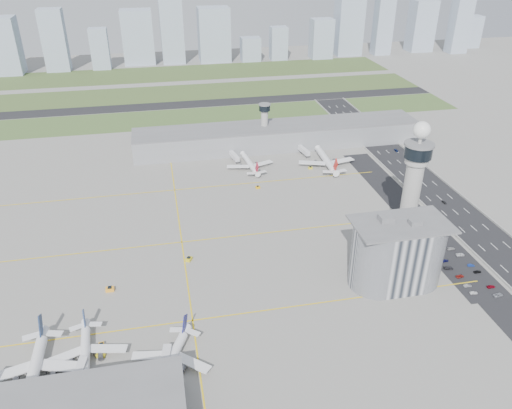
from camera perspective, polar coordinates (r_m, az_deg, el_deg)
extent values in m
plane|color=gray|center=(239.45, 1.70, -7.12)|extent=(1000.00, 1000.00, 0.00)
cube|color=#44612E|center=(437.37, -7.73, 9.82)|extent=(480.00, 50.00, 0.08)
cube|color=#3F582A|center=(508.85, -8.46, 12.48)|extent=(480.00, 60.00, 0.08)
cube|color=#3F5327|center=(586.06, -9.05, 14.60)|extent=(480.00, 70.00, 0.08)
cube|color=black|center=(472.49, -8.11, 11.24)|extent=(480.00, 22.00, 0.10)
cube|color=black|center=(284.85, 24.90, -3.71)|extent=(28.00, 500.00, 0.10)
cube|color=#9E9E99|center=(276.89, 22.56, -4.00)|extent=(0.60, 500.00, 1.20)
cube|color=#9E9E99|center=(292.73, 27.16, -3.25)|extent=(0.60, 500.00, 1.20)
cube|color=black|center=(264.66, 21.66, -5.55)|extent=(18.00, 260.00, 0.08)
cube|color=black|center=(255.67, 22.65, -7.06)|extent=(20.00, 44.00, 0.10)
cube|color=yellow|center=(211.77, -7.25, -13.02)|extent=(260.00, 0.60, 0.01)
cube|color=yellow|center=(259.72, -8.47, -4.28)|extent=(260.00, 0.60, 0.01)
cube|color=yellow|center=(311.87, -9.28, 1.64)|extent=(260.00, 0.60, 0.01)
cube|color=yellow|center=(259.72, -8.47, -4.28)|extent=(0.60, 260.00, 0.01)
cylinder|color=#ADAAA5|center=(257.03, 17.19, 0.48)|extent=(8.40, 8.40, 48.00)
cylinder|color=#ADAAA5|center=(247.84, 17.92, 4.96)|extent=(11.00, 11.00, 4.00)
cylinder|color=black|center=(246.35, 18.06, 5.81)|extent=(13.00, 13.00, 6.00)
cylinder|color=slate|center=(245.08, 18.18, 6.56)|extent=(14.00, 14.00, 1.00)
cylinder|color=#ADAAA5|center=(244.21, 18.27, 7.10)|extent=(1.60, 1.60, 5.00)
sphere|color=white|center=(242.69, 18.43, 8.09)|extent=(8.00, 8.00, 8.00)
cylinder|color=#ADAAA5|center=(369.17, 0.97, 8.77)|extent=(5.00, 5.00, 28.00)
cylinder|color=black|center=(364.30, 0.99, 10.99)|extent=(8.00, 8.00, 4.00)
cylinder|color=slate|center=(363.55, 0.99, 11.37)|extent=(8.60, 8.60, 0.80)
cube|color=#B2B2B7|center=(230.29, 15.80, -5.44)|extent=(18.00, 24.00, 30.00)
cylinder|color=#B2B2B7|center=(226.61, 13.76, -5.75)|extent=(24.00, 24.00, 30.00)
cylinder|color=#B2B2B7|center=(234.27, 17.78, -5.13)|extent=(24.00, 24.00, 30.00)
cube|color=slate|center=(222.28, 16.33, -2.15)|extent=(42.00, 24.00, 0.80)
cube|color=slate|center=(221.19, 14.66, -1.58)|extent=(6.00, 5.00, 3.00)
cube|color=slate|center=(222.42, 17.74, -1.97)|extent=(5.00, 4.00, 2.40)
cube|color=gray|center=(371.81, 2.55, 7.83)|extent=(210.00, 32.00, 15.00)
cube|color=slate|center=(369.06, 2.57, 8.97)|extent=(210.00, 32.00, 0.80)
imported|color=white|center=(242.70, 23.61, -9.21)|extent=(3.67, 1.82, 1.20)
imported|color=gray|center=(246.04, 23.02, -8.51)|extent=(3.65, 1.29, 1.20)
imported|color=maroon|center=(250.79, 22.27, -7.59)|extent=(4.17, 2.38, 1.10)
imported|color=#27262A|center=(254.26, 21.15, -6.78)|extent=(4.74, 2.46, 1.31)
imported|color=#0F104A|center=(259.07, 20.79, -6.01)|extent=(3.59, 1.70, 1.18)
imported|color=white|center=(262.52, 20.08, -5.37)|extent=(3.89, 1.51, 1.26)
imported|color=#95979F|center=(245.73, 25.93, -9.28)|extent=(4.71, 2.61, 1.25)
imported|color=maroon|center=(249.65, 25.27, -8.48)|extent=(3.86, 1.59, 1.12)
imported|color=black|center=(256.96, 23.98, -7.03)|extent=(3.60, 1.52, 1.22)
imported|color=navy|center=(260.43, 23.36, -6.39)|extent=(3.46, 1.67, 1.09)
imported|color=silver|center=(266.34, 22.31, -5.31)|extent=(4.36, 2.18, 1.19)
imported|color=#9F9F9F|center=(269.45, 21.40, -4.71)|extent=(3.98, 1.71, 1.14)
imported|color=black|center=(312.78, 20.71, 0.23)|extent=(1.42, 3.49, 1.13)
imported|color=#121F4F|center=(378.04, 15.74, 5.99)|extent=(2.44, 4.68, 1.26)
imported|color=#8E919C|center=(425.08, 10.48, 9.12)|extent=(1.38, 3.41, 1.16)
cube|color=#9EADC1|center=(633.71, -27.02, 15.83)|extent=(35.81, 28.65, 60.36)
cube|color=#9EADC1|center=(626.11, -22.04, 17.00)|extent=(25.49, 20.39, 66.89)
cube|color=#9EADC1|center=(620.24, -17.41, 16.62)|extent=(20.04, 16.03, 45.20)
cube|color=#9EADC1|center=(635.01, -13.35, 18.13)|extent=(35.76, 28.61, 61.22)
cube|color=#9EADC1|center=(628.34, -9.62, 19.39)|extent=(26.33, 21.06, 83.39)
cube|color=#9EADC1|center=(634.89, -4.83, 18.79)|extent=(36.96, 29.57, 62.11)
cube|color=#9EADC1|center=(636.32, -0.63, 17.33)|extent=(23.01, 18.41, 27.75)
cube|color=#9EADC1|center=(642.40, 2.59, 17.93)|extent=(20.22, 16.18, 38.97)
cube|color=#9EADC1|center=(654.80, 7.47, 18.29)|extent=(26.14, 20.92, 46.89)
cube|color=#9EADC1|center=(676.47, 10.57, 19.87)|extent=(32.26, 25.81, 81.20)
cube|color=#9EADC1|center=(688.31, 14.30, 19.12)|extent=(21.59, 17.28, 68.75)
cube|color=#9EADC1|center=(723.08, 18.37, 18.81)|extent=(30.25, 24.20, 63.40)
cube|color=#9EADC1|center=(727.67, 22.27, 18.56)|extent=(23.04, 18.43, 71.56)
cube|color=#9EADC1|center=(772.45, 23.36, 17.69)|extent=(22.64, 18.11, 41.06)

